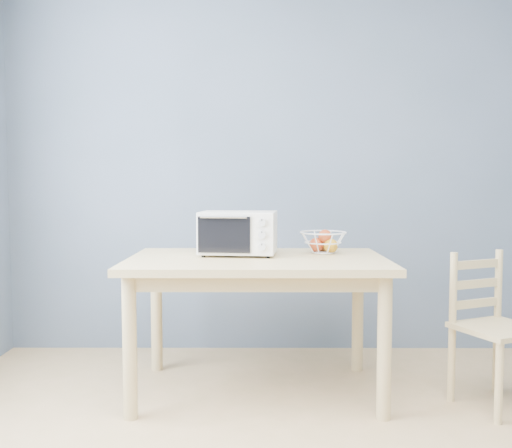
{
  "coord_description": "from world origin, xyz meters",
  "views": [
    {
      "loc": [
        -0.28,
        -1.68,
        1.15
      ],
      "look_at": [
        -0.29,
        1.45,
        0.93
      ],
      "focal_mm": 40.0,
      "sensor_mm": 36.0,
      "label": 1
    }
  ],
  "objects_px": {
    "toaster_oven": "(235,232)",
    "dining_chair": "(493,331)",
    "dining_table": "(257,276)",
    "fruit_basket": "(323,241)"
  },
  "relations": [
    {
      "from": "fruit_basket",
      "to": "toaster_oven",
      "type": "bearing_deg",
      "value": -169.39
    },
    {
      "from": "dining_table",
      "to": "fruit_basket",
      "type": "xyz_separation_m",
      "value": [
        0.38,
        0.19,
        0.17
      ]
    },
    {
      "from": "dining_table",
      "to": "toaster_oven",
      "type": "height_order",
      "value": "toaster_oven"
    },
    {
      "from": "dining_table",
      "to": "toaster_oven",
      "type": "distance_m",
      "value": 0.28
    },
    {
      "from": "toaster_oven",
      "to": "dining_chair",
      "type": "distance_m",
      "value": 1.46
    },
    {
      "from": "toaster_oven",
      "to": "fruit_basket",
      "type": "relative_size",
      "value": 1.32
    },
    {
      "from": "dining_table",
      "to": "fruit_basket",
      "type": "relative_size",
      "value": 4.14
    },
    {
      "from": "dining_table",
      "to": "dining_chair",
      "type": "height_order",
      "value": "dining_chair"
    },
    {
      "from": "dining_table",
      "to": "dining_chair",
      "type": "xyz_separation_m",
      "value": [
        1.22,
        -0.18,
        -0.26
      ]
    },
    {
      "from": "toaster_oven",
      "to": "dining_chair",
      "type": "bearing_deg",
      "value": -5.17
    }
  ]
}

